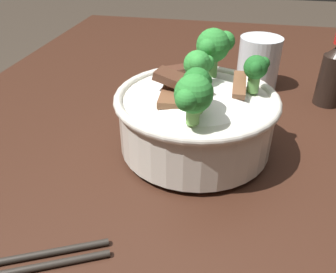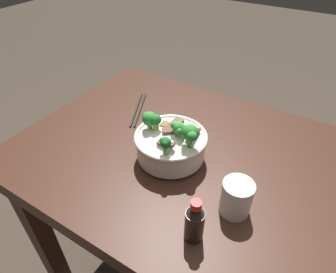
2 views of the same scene
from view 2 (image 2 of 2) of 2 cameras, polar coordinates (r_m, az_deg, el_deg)
The scene contains 5 objects.
dining_table at distance 0.96m, azimuth 7.18°, elevation -9.06°, with size 1.21×0.78×0.76m.
rice_bowl at distance 0.85m, azimuth 0.55°, elevation -1.17°, with size 0.22×0.22×0.15m.
drinking_glass at distance 0.74m, azimuth 13.36°, elevation -11.95°, with size 0.08×0.08×0.09m.
chopsticks_pair at distance 1.10m, azimuth -5.91°, elevation 5.42°, with size 0.12×0.21×0.01m.
soy_sauce_bottle at distance 0.67m, azimuth 5.28°, elevation -16.62°, with size 0.04×0.04×0.12m.
Camera 2 is at (-0.23, 0.61, 1.36)m, focal length 30.69 mm.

